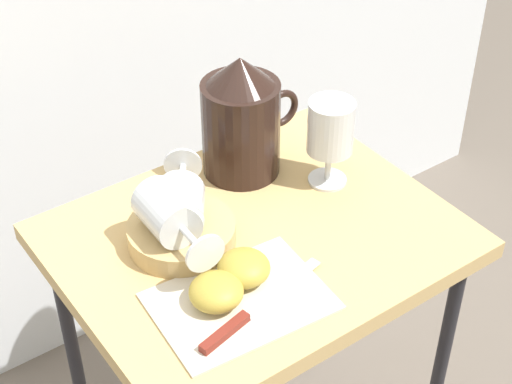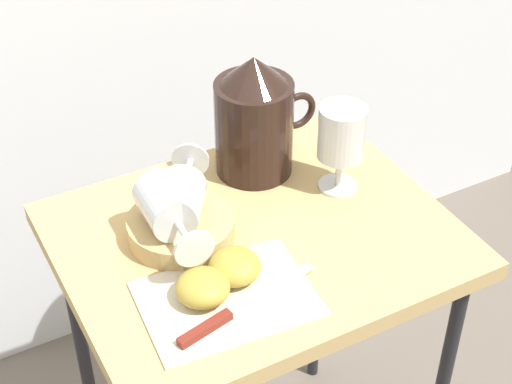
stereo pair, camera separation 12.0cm
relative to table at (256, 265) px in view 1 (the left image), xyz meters
name	(u,v)px [view 1 (the left image)]	position (x,y,z in m)	size (l,w,h in m)	color
table	(256,265)	(0.00, 0.00, 0.00)	(0.59, 0.47, 0.68)	tan
linen_napkin	(240,301)	(-0.10, -0.11, 0.07)	(0.24, 0.17, 0.00)	beige
basket_tray	(182,234)	(-0.10, 0.05, 0.08)	(0.16, 0.16, 0.04)	tan
pitcher	(241,126)	(0.08, 0.15, 0.15)	(0.18, 0.13, 0.21)	black
wine_glass_upright	(330,132)	(0.17, 0.04, 0.16)	(0.08, 0.08, 0.15)	silver
wine_glass_tipped_near	(179,205)	(-0.10, 0.05, 0.14)	(0.14, 0.16, 0.07)	silver
wine_glass_tipped_far	(169,214)	(-0.13, 0.04, 0.14)	(0.08, 0.16, 0.07)	silver
apple_half_left	(216,292)	(-0.13, -0.09, 0.09)	(0.08, 0.08, 0.04)	#B29938
apple_half_right	(244,268)	(-0.07, -0.07, 0.09)	(0.08, 0.08, 0.04)	#B29938
knife	(245,317)	(-0.12, -0.14, 0.07)	(0.23, 0.07, 0.01)	silver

